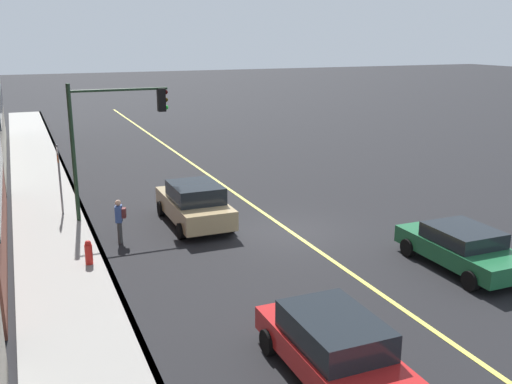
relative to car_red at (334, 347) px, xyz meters
name	(u,v)px	position (x,y,z in m)	size (l,w,h in m)	color
ground	(290,231)	(9.13, -3.39, -0.76)	(200.00, 200.00, 0.00)	black
sidewalk_slab	(61,261)	(9.13, 4.86, -0.69)	(80.00, 2.82, 0.15)	gray
curb_edge	(103,255)	(9.13, 3.53, -0.69)	(80.00, 0.16, 0.15)	slate
lane_stripe_center	(290,231)	(9.13, -3.39, -0.76)	(80.00, 0.16, 0.01)	#D8CC4C
car_red	(334,347)	(0.00, 0.00, 0.00)	(4.47, 1.97, 1.46)	red
car_tan	(194,203)	(11.32, -0.33, 0.08)	(4.65, 2.12, 1.66)	tan
car_green	(462,247)	(3.83, -6.85, -0.06)	(4.43, 2.08, 1.34)	#1E6038
pedestrian_with_backpack	(120,218)	(10.33, 2.71, 0.15)	(0.42, 0.44, 1.58)	#383838
traffic_light_mast	(111,127)	(13.12, 2.38, 2.97)	(0.28, 3.84, 5.44)	#1E3823
street_sign_post	(59,175)	(14.25, 4.36, 1.00)	(0.60, 0.08, 3.00)	slate
fire_hydrant	(89,255)	(8.31, 4.05, -0.30)	(0.24, 0.24, 0.94)	red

